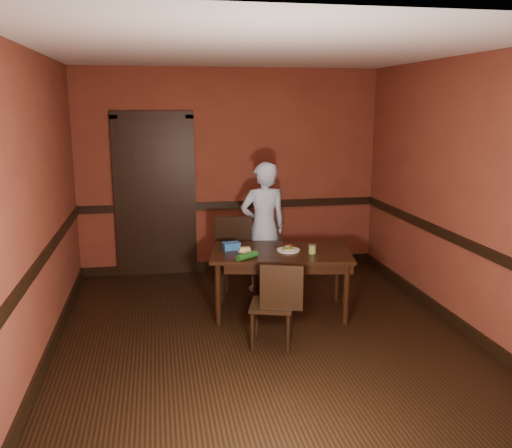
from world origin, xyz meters
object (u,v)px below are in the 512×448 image
object	(u,v)px
chair_far	(240,259)
sauce_jar	(312,249)
chair_near	(272,303)
sandwich_plate	(288,249)
dining_table	(281,282)
cheese_saucer	(245,250)
person	(264,227)
food_tub	(231,246)

from	to	relation	value
chair_far	sauce_jar	world-z (taller)	chair_far
chair_near	sandwich_plate	distance (m)	0.92
dining_table	sauce_jar	bearing A→B (deg)	-15.93
sandwich_plate	cheese_saucer	size ratio (longest dim) A/B	1.63
dining_table	person	distance (m)	0.88
person	cheese_saucer	world-z (taller)	person
chair_near	sandwich_plate	bearing A→B (deg)	-96.49
person	food_tub	size ratio (longest dim) A/B	7.86
person	sandwich_plate	bearing A→B (deg)	91.80
chair_far	sauce_jar	bearing A→B (deg)	-29.63
sauce_jar	sandwich_plate	bearing A→B (deg)	146.78
cheese_saucer	sandwich_plate	bearing A→B (deg)	-5.66
sandwich_plate	sauce_jar	bearing A→B (deg)	-33.22
cheese_saucer	food_tub	distance (m)	0.18
person	dining_table	bearing A→B (deg)	85.95
dining_table	chair_far	distance (m)	0.64
sandwich_plate	food_tub	size ratio (longest dim) A/B	1.22
dining_table	food_tub	distance (m)	0.66
chair_near	sandwich_plate	world-z (taller)	chair_near
chair_far	sandwich_plate	bearing A→B (deg)	-34.17
chair_near	person	size ratio (longest dim) A/B	0.53
chair_far	cheese_saucer	size ratio (longest dim) A/B	6.27
chair_near	food_tub	world-z (taller)	chair_near
sauce_jar	chair_far	bearing A→B (deg)	135.04
food_tub	cheese_saucer	bearing A→B (deg)	-51.95
cheese_saucer	food_tub	size ratio (longest dim) A/B	0.75
chair_far	food_tub	bearing A→B (deg)	-97.87
chair_near	sandwich_plate	size ratio (longest dim) A/B	3.40
person	cheese_saucer	size ratio (longest dim) A/B	10.47
person	cheese_saucer	distance (m)	0.81
chair_near	cheese_saucer	xyz separation A→B (m)	(-0.12, 0.84, 0.29)
dining_table	person	size ratio (longest dim) A/B	0.94
chair_far	chair_near	distance (m)	1.32
chair_far	dining_table	bearing A→B (deg)	-39.35
person	sauce_jar	distance (m)	0.98
dining_table	chair_near	xyz separation A→B (m)	(-0.27, -0.80, 0.07)
person	sandwich_plate	distance (m)	0.78
chair_near	person	distance (m)	1.62
sandwich_plate	person	bearing A→B (deg)	98.78
dining_table	person	xyz separation A→B (m)	(-0.04, 0.76, 0.44)
person	chair_far	bearing A→B (deg)	30.23
sandwich_plate	chair_far	bearing A→B (deg)	130.50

